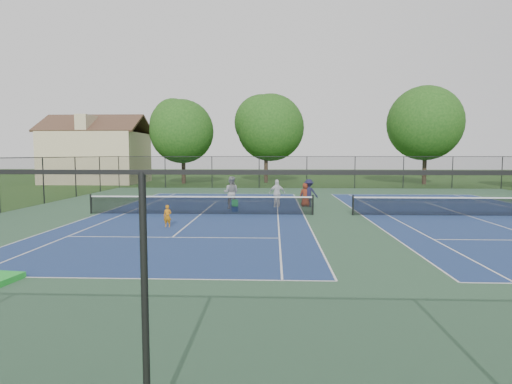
{
  "coord_description": "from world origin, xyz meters",
  "views": [
    {
      "loc": [
        -3.11,
        -22.46,
        3.18
      ],
      "look_at": [
        -4.0,
        -1.0,
        1.3
      ],
      "focal_mm": 30.0,
      "sensor_mm": 36.0,
      "label": 1
    }
  ],
  "objects_px": {
    "child_player": "(167,216)",
    "bystander_c": "(305,195)",
    "tree_back_b": "(266,124)",
    "ball_hopper": "(235,203)",
    "tree_back_a": "(183,128)",
    "instructor": "(231,193)",
    "ball_crate": "(235,209)",
    "bystander_a": "(277,193)",
    "tree_back_d": "(426,120)",
    "bystander_b": "(309,193)",
    "clapboard_house": "(97,155)"
  },
  "relations": [
    {
      "from": "child_player",
      "to": "bystander_c",
      "type": "xyz_separation_m",
      "value": [
        6.6,
        7.75,
        0.25
      ]
    },
    {
      "from": "tree_back_b",
      "to": "ball_hopper",
      "type": "relative_size",
      "value": 27.4
    },
    {
      "from": "tree_back_a",
      "to": "instructor",
      "type": "xyz_separation_m",
      "value": [
        7.39,
        -21.52,
        -5.08
      ]
    },
    {
      "from": "bystander_c",
      "to": "ball_crate",
      "type": "distance_m",
      "value": 4.83
    },
    {
      "from": "instructor",
      "to": "bystander_c",
      "type": "distance_m",
      "value": 4.61
    },
    {
      "from": "tree_back_a",
      "to": "bystander_a",
      "type": "height_order",
      "value": "tree_back_a"
    },
    {
      "from": "child_player",
      "to": "bystander_a",
      "type": "relative_size",
      "value": 0.59
    },
    {
      "from": "tree_back_d",
      "to": "ball_crate",
      "type": "bearing_deg",
      "value": -128.77
    },
    {
      "from": "bystander_b",
      "to": "bystander_c",
      "type": "xyz_separation_m",
      "value": [
        -0.21,
        -0.03,
        -0.1
      ]
    },
    {
      "from": "tree_back_b",
      "to": "child_player",
      "type": "height_order",
      "value": "tree_back_b"
    },
    {
      "from": "clapboard_house",
      "to": "bystander_a",
      "type": "xyz_separation_m",
      "value": [
        20.1,
        -21.62,
        -2.25
      ]
    },
    {
      "from": "tree_back_d",
      "to": "bystander_c",
      "type": "distance_m",
      "value": 25.5
    },
    {
      "from": "tree_back_d",
      "to": "child_player",
      "type": "height_order",
      "value": "tree_back_d"
    },
    {
      "from": "tree_back_b",
      "to": "instructor",
      "type": "relative_size",
      "value": 5.26
    },
    {
      "from": "bystander_a",
      "to": "ball_crate",
      "type": "bearing_deg",
      "value": 36.07
    },
    {
      "from": "clapboard_house",
      "to": "ball_crate",
      "type": "height_order",
      "value": "clapboard_house"
    },
    {
      "from": "tree_back_a",
      "to": "bystander_c",
      "type": "bearing_deg",
      "value": -59.77
    },
    {
      "from": "child_player",
      "to": "instructor",
      "type": "relative_size",
      "value": 0.52
    },
    {
      "from": "tree_back_b",
      "to": "bystander_b",
      "type": "relative_size",
      "value": 5.97
    },
    {
      "from": "tree_back_a",
      "to": "bystander_b",
      "type": "xyz_separation_m",
      "value": [
        12.04,
        -20.28,
        -5.2
      ]
    },
    {
      "from": "ball_hopper",
      "to": "ball_crate",
      "type": "bearing_deg",
      "value": 0.0
    },
    {
      "from": "bystander_c",
      "to": "ball_hopper",
      "type": "distance_m",
      "value": 4.8
    },
    {
      "from": "ball_crate",
      "to": "ball_hopper",
      "type": "bearing_deg",
      "value": 0.0
    },
    {
      "from": "tree_back_d",
      "to": "clapboard_house",
      "type": "xyz_separation_m",
      "value": [
        -36.0,
        1.0,
        -3.73
      ]
    },
    {
      "from": "tree_back_d",
      "to": "instructor",
      "type": "relative_size",
      "value": 5.44
    },
    {
      "from": "tree_back_a",
      "to": "ball_hopper",
      "type": "relative_size",
      "value": 25.0
    },
    {
      "from": "instructor",
      "to": "bystander_a",
      "type": "relative_size",
      "value": 1.14
    },
    {
      "from": "tree_back_a",
      "to": "ball_crate",
      "type": "bearing_deg",
      "value": -71.28
    },
    {
      "from": "clapboard_house",
      "to": "tree_back_a",
      "type": "bearing_deg",
      "value": -5.71
    },
    {
      "from": "tree_back_a",
      "to": "tree_back_d",
      "type": "distance_m",
      "value": 26.01
    },
    {
      "from": "tree_back_a",
      "to": "bystander_b",
      "type": "height_order",
      "value": "tree_back_a"
    },
    {
      "from": "tree_back_a",
      "to": "ball_hopper",
      "type": "height_order",
      "value": "tree_back_a"
    },
    {
      "from": "tree_back_a",
      "to": "tree_back_b",
      "type": "bearing_deg",
      "value": 12.53
    },
    {
      "from": "tree_back_d",
      "to": "clapboard_house",
      "type": "bearing_deg",
      "value": 178.41
    },
    {
      "from": "bystander_b",
      "to": "child_player",
      "type": "bearing_deg",
      "value": 62.47
    },
    {
      "from": "tree_back_d",
      "to": "clapboard_house",
      "type": "height_order",
      "value": "tree_back_d"
    },
    {
      "from": "tree_back_b",
      "to": "instructor",
      "type": "height_order",
      "value": "tree_back_b"
    },
    {
      "from": "bystander_b",
      "to": "ball_crate",
      "type": "relative_size",
      "value": 4.87
    },
    {
      "from": "tree_back_b",
      "to": "ball_crate",
      "type": "distance_m",
      "value": 25.63
    },
    {
      "from": "clapboard_house",
      "to": "ball_hopper",
      "type": "relative_size",
      "value": 29.5
    },
    {
      "from": "tree_back_b",
      "to": "child_player",
      "type": "bearing_deg",
      "value": -97.15
    },
    {
      "from": "tree_back_d",
      "to": "tree_back_a",
      "type": "bearing_deg",
      "value": -180.0
    },
    {
      "from": "tree_back_b",
      "to": "ball_hopper",
      "type": "height_order",
      "value": "tree_back_b"
    },
    {
      "from": "child_player",
      "to": "instructor",
      "type": "distance_m",
      "value": 6.89
    },
    {
      "from": "child_player",
      "to": "bystander_a",
      "type": "height_order",
      "value": "bystander_a"
    },
    {
      "from": "instructor",
      "to": "ball_hopper",
      "type": "xyz_separation_m",
      "value": [
        0.33,
        -1.25,
        -0.47
      ]
    },
    {
      "from": "tree_back_d",
      "to": "ball_hopper",
      "type": "distance_m",
      "value": 29.88
    },
    {
      "from": "tree_back_a",
      "to": "bystander_a",
      "type": "bearing_deg",
      "value": -63.91
    },
    {
      "from": "tree_back_b",
      "to": "bystander_b",
      "type": "bearing_deg",
      "value": -82.23
    },
    {
      "from": "tree_back_a",
      "to": "bystander_a",
      "type": "relative_size",
      "value": 5.46
    }
  ]
}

